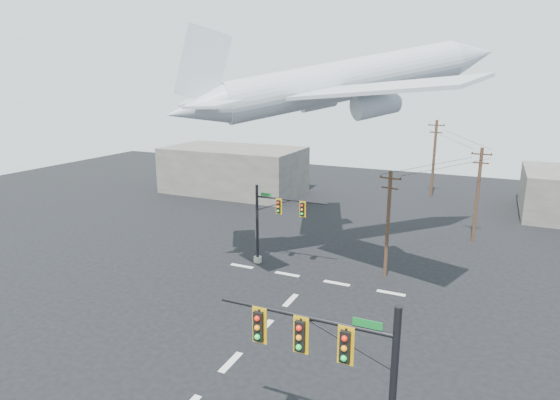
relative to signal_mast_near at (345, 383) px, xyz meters
The scene contains 10 objects.
ground 10.00m from the signal_mast_near, 147.10° to the left, with size 120.00×120.00×0.00m, color black.
lane_markings 13.45m from the signal_mast_near, 126.60° to the left, with size 14.00×21.20×0.01m.
signal_mast_near is the anchor object (origin of this frame).
signal_mast_far 21.59m from the signal_mast_near, 122.45° to the left, with size 6.32×0.72×6.53m.
utility_pole_a 19.92m from the signal_mast_near, 97.72° to the left, with size 1.63×0.37×8.19m.
utility_pole_b 31.43m from the signal_mast_near, 84.48° to the left, with size 1.78×0.31×8.79m.
utility_pole_c 48.37m from the signal_mast_near, 93.41° to the left, with size 2.02×0.34×9.87m.
power_lines 34.08m from the signal_mast_near, 89.81° to the left, with size 7.61×28.55×0.80m.
airliner 24.25m from the signal_mast_near, 107.61° to the left, with size 22.75×22.46×7.43m.
building_left 48.57m from the signal_mast_near, 124.67° to the left, with size 18.00×10.00×6.00m, color #69655D.
Camera 1 is at (11.50, -18.86, 14.39)m, focal length 30.00 mm.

